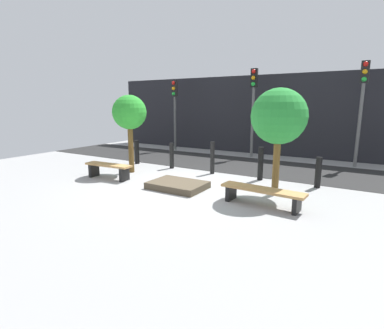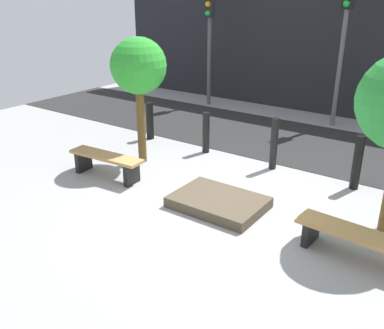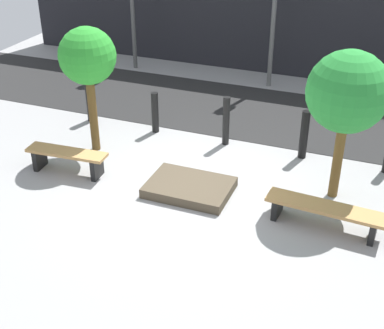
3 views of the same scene
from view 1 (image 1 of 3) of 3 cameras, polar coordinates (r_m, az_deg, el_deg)
name	(u,v)px [view 1 (image 1 of 3)]	position (r m, az deg, el deg)	size (l,w,h in m)	color
ground_plane	(178,188)	(8.54, -2.59, -4.48)	(18.00, 18.00, 0.00)	#959595
road_strip	(234,164)	(11.93, 8.00, 0.08)	(18.00, 3.25, 0.01)	#262626
building_facade	(262,115)	(14.67, 13.14, 9.16)	(16.20, 0.50, 3.64)	black
bench_left	(108,168)	(9.86, -15.62, -0.69)	(1.65, 0.50, 0.48)	black
bench_right	(262,193)	(7.19, 13.21, -5.30)	(2.00, 0.56, 0.42)	black
planter_bed	(178,185)	(8.48, -2.76, -3.95)	(1.55, 1.10, 0.18)	#4D4232
tree_behind_left_bench	(130,113)	(10.42, -11.82, 9.49)	(1.15, 1.15, 2.64)	brown
tree_behind_right_bench	(279,117)	(7.92, 16.22, 8.66)	(1.41, 1.41, 2.75)	brown
bollard_far_left	(137,152)	(12.07, -10.46, 2.35)	(0.19, 0.19, 0.93)	black
bollard_left	(172,156)	(11.03, -3.89, 1.70)	(0.16, 0.16, 0.94)	black
bollard_center	(212,158)	(10.16, 3.90, 1.28)	(0.15, 0.15, 1.09)	black
bollard_right	(261,164)	(9.53, 12.93, 0.16)	(0.17, 0.17, 1.04)	black
bollard_far_right	(318,172)	(9.18, 22.91, -1.40)	(0.17, 0.17, 0.88)	black
traffic_light_west	(175,102)	(15.36, -3.33, 11.74)	(0.28, 0.27, 3.47)	#4E4E4E
traffic_light_mid_west	(253,97)	(13.48, 11.60, 12.48)	(0.28, 0.27, 3.81)	#5D5D5D
traffic_light_mid_east	(362,95)	(12.69, 29.71, 11.40)	(0.28, 0.27, 3.85)	#5F5F5F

